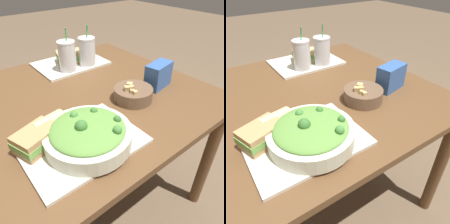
{
  "view_description": "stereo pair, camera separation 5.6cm",
  "coord_description": "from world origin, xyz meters",
  "views": [
    {
      "loc": [
        -0.43,
        -0.77,
        1.25
      ],
      "look_at": [
        -0.03,
        -0.28,
        0.81
      ],
      "focal_mm": 35.0,
      "sensor_mm": 36.0,
      "label": 1
    },
    {
      "loc": [
        -0.38,
        -0.8,
        1.25
      ],
      "look_at": [
        -0.03,
        -0.28,
        0.81
      ],
      "focal_mm": 35.0,
      "sensor_mm": 36.0,
      "label": 2
    }
  ],
  "objects": [
    {
      "name": "ground_plane",
      "position": [
        0.0,
        0.0,
        0.0
      ],
      "size": [
        12.0,
        12.0,
        0.0
      ],
      "primitive_type": "plane",
      "color": "brown"
    },
    {
      "name": "tray_far",
      "position": [
        0.15,
        0.33,
        0.75
      ],
      "size": [
        0.39,
        0.29,
        0.01
      ],
      "color": "beige",
      "rests_on": "dining_table"
    },
    {
      "name": "chip_bag",
      "position": [
        0.34,
        -0.17,
        0.81
      ],
      "size": [
        0.15,
        0.1,
        0.12
      ],
      "rotation": [
        0.0,
        0.0,
        0.19
      ],
      "color": "#335BA3",
      "rests_on": "dining_table"
    },
    {
      "name": "tray_near",
      "position": [
        -0.17,
        -0.28,
        0.75
      ],
      "size": [
        0.39,
        0.29,
        0.01
      ],
      "color": "beige",
      "rests_on": "dining_table"
    },
    {
      "name": "soup_bowl",
      "position": [
        0.16,
        -0.19,
        0.78
      ],
      "size": [
        0.17,
        0.17,
        0.08
      ],
      "color": "brown",
      "rests_on": "dining_table"
    },
    {
      "name": "baguette_near",
      "position": [
        -0.22,
        -0.18,
        0.79
      ],
      "size": [
        0.12,
        0.09,
        0.07
      ],
      "rotation": [
        0.0,
        0.0,
        1.77
      ],
      "color": "#DBBC84",
      "rests_on": "tray_near"
    },
    {
      "name": "dining_table",
      "position": [
        0.0,
        0.0,
        0.65
      ],
      "size": [
        1.12,
        1.02,
        0.75
      ],
      "color": "brown",
      "rests_on": "ground_plane"
    },
    {
      "name": "salad_bowl",
      "position": [
        -0.15,
        -0.31,
        0.8
      ],
      "size": [
        0.28,
        0.28,
        0.1
      ],
      "color": "beige",
      "rests_on": "tray_near"
    },
    {
      "name": "sandwich_near",
      "position": [
        -0.29,
        -0.22,
        0.79
      ],
      "size": [
        0.16,
        0.13,
        0.06
      ],
      "rotation": [
        0.0,
        0.0,
        0.34
      ],
      "color": "tan",
      "rests_on": "tray_near"
    },
    {
      "name": "drink_cup_red",
      "position": [
        0.21,
        0.24,
        0.83
      ],
      "size": [
        0.09,
        0.09,
        0.22
      ],
      "color": "silver",
      "rests_on": "tray_far"
    },
    {
      "name": "sandwich_far",
      "position": [
        0.16,
        0.34,
        0.79
      ],
      "size": [
        0.18,
        0.15,
        0.06
      ],
      "rotation": [
        0.0,
        0.0,
        -0.34
      ],
      "color": "tan",
      "rests_on": "tray_far"
    },
    {
      "name": "drink_cup_dark",
      "position": [
        0.09,
        0.24,
        0.83
      ],
      "size": [
        0.09,
        0.09,
        0.22
      ],
      "color": "silver",
      "rests_on": "tray_far"
    }
  ]
}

